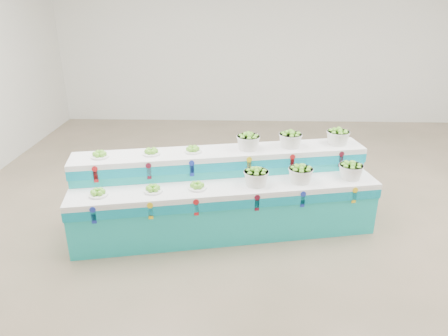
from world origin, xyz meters
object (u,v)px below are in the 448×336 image
(display_stand, at_px, (224,193))
(basket_lower_left, at_px, (256,176))
(basket_upper_right, at_px, (338,136))
(plate_upper_mid, at_px, (151,151))

(display_stand, height_order, basket_lower_left, display_stand)
(basket_lower_left, distance_m, basket_upper_right, 1.37)
(plate_upper_mid, bearing_deg, basket_lower_left, -9.58)
(basket_lower_left, bearing_deg, plate_upper_mid, 170.42)
(plate_upper_mid, xyz_separation_m, basket_upper_right, (2.47, 0.49, 0.07))
(display_stand, distance_m, basket_lower_left, 0.54)
(basket_lower_left, xyz_separation_m, plate_upper_mid, (-1.34, 0.23, 0.23))
(plate_upper_mid, bearing_deg, basket_upper_right, 11.15)
(display_stand, xyz_separation_m, basket_upper_right, (1.54, 0.55, 0.62))
(plate_upper_mid, bearing_deg, display_stand, -3.71)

